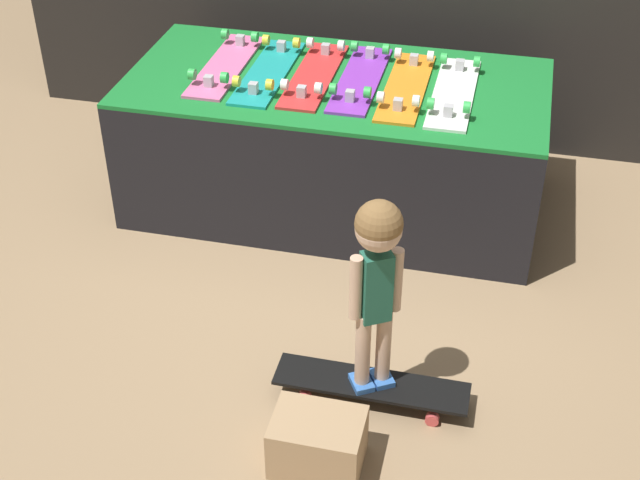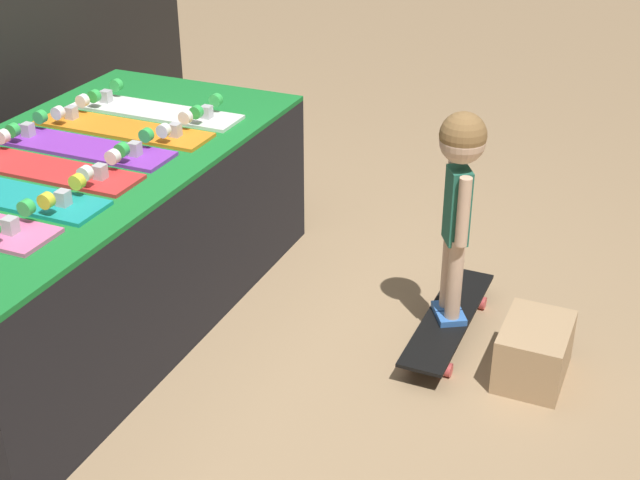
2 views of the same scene
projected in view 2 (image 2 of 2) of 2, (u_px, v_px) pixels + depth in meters
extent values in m
plane|color=#9E7F5B|center=(216.00, 350.00, 3.38)|extent=(16.00, 16.00, 0.00)
cube|color=black|center=(80.00, 245.00, 3.43)|extent=(2.01, 0.98, 0.66)
cube|color=#19752D|center=(69.00, 163.00, 3.27)|extent=(2.01, 0.98, 0.02)
cube|color=#B7B7BC|center=(10.00, 226.00, 2.71)|extent=(0.04, 0.04, 0.05)
cylinder|color=green|center=(26.00, 208.00, 2.76)|extent=(0.03, 0.05, 0.05)
cube|color=teal|center=(5.00, 194.00, 2.99)|extent=(0.19, 0.74, 0.01)
cube|color=#B7B7BC|center=(63.00, 198.00, 2.88)|extent=(0.04, 0.04, 0.05)
cylinder|color=yellow|center=(77.00, 182.00, 2.94)|extent=(0.03, 0.05, 0.05)
cylinder|color=yellow|center=(46.00, 201.00, 2.81)|extent=(0.03, 0.05, 0.05)
cube|color=red|center=(44.00, 169.00, 3.17)|extent=(0.19, 0.74, 0.01)
cylinder|color=white|center=(3.00, 136.00, 3.30)|extent=(0.03, 0.05, 0.05)
cube|color=#B7B7BC|center=(100.00, 172.00, 3.07)|extent=(0.04, 0.04, 0.05)
cylinder|color=white|center=(113.00, 157.00, 3.12)|extent=(0.03, 0.05, 0.05)
cylinder|color=white|center=(85.00, 173.00, 3.00)|extent=(0.03, 0.05, 0.05)
cube|color=purple|center=(81.00, 147.00, 3.36)|extent=(0.19, 0.74, 0.01)
cube|color=#B7B7BC|center=(28.00, 130.00, 3.43)|extent=(0.04, 0.04, 0.05)
cylinder|color=green|center=(40.00, 117.00, 3.48)|extent=(0.03, 0.05, 0.05)
cylinder|color=green|center=(13.00, 130.00, 3.35)|extent=(0.03, 0.05, 0.05)
cube|color=#B7B7BC|center=(135.00, 149.00, 3.26)|extent=(0.04, 0.04, 0.05)
cylinder|color=green|center=(146.00, 135.00, 3.31)|extent=(0.03, 0.05, 0.05)
cylinder|color=green|center=(122.00, 150.00, 3.18)|extent=(0.03, 0.05, 0.05)
cube|color=orange|center=(123.00, 129.00, 3.53)|extent=(0.19, 0.74, 0.01)
cube|color=#B7B7BC|center=(71.00, 113.00, 3.60)|extent=(0.04, 0.04, 0.05)
cylinder|color=white|center=(82.00, 101.00, 3.65)|extent=(0.03, 0.05, 0.05)
cylinder|color=white|center=(58.00, 113.00, 3.52)|extent=(0.03, 0.05, 0.05)
cube|color=#B7B7BC|center=(175.00, 130.00, 3.43)|extent=(0.04, 0.04, 0.05)
cylinder|color=white|center=(185.00, 117.00, 3.48)|extent=(0.03, 0.05, 0.05)
cylinder|color=white|center=(164.00, 131.00, 3.35)|extent=(0.03, 0.05, 0.05)
cube|color=white|center=(156.00, 111.00, 3.70)|extent=(0.19, 0.74, 0.01)
cube|color=#B7B7BC|center=(106.00, 96.00, 3.78)|extent=(0.04, 0.04, 0.05)
cylinder|color=green|center=(116.00, 85.00, 3.83)|extent=(0.03, 0.05, 0.05)
cylinder|color=green|center=(94.00, 96.00, 3.70)|extent=(0.03, 0.05, 0.05)
cube|color=#B7B7BC|center=(207.00, 112.00, 3.60)|extent=(0.04, 0.04, 0.05)
cylinder|color=green|center=(216.00, 100.00, 3.66)|extent=(0.03, 0.05, 0.05)
cylinder|color=green|center=(196.00, 112.00, 3.53)|extent=(0.03, 0.05, 0.05)
cube|color=black|center=(448.00, 317.00, 3.43)|extent=(0.75, 0.17, 0.01)
cube|color=#B7B7BC|center=(465.00, 294.00, 3.64)|extent=(0.04, 0.04, 0.05)
cylinder|color=#D84C4C|center=(447.00, 295.00, 3.68)|extent=(0.05, 0.03, 0.05)
cylinder|color=#D84C4C|center=(482.00, 303.00, 3.63)|extent=(0.05, 0.03, 0.05)
cube|color=#B7B7BC|center=(429.00, 359.00, 3.24)|extent=(0.04, 0.04, 0.05)
cylinder|color=#D84C4C|center=(409.00, 360.00, 3.28)|extent=(0.05, 0.03, 0.05)
cylinder|color=#D84C4C|center=(447.00, 370.00, 3.23)|extent=(0.05, 0.03, 0.05)
cube|color=#3870C6|center=(446.00, 308.00, 3.45)|extent=(0.12, 0.13, 0.02)
cylinder|color=#DBB293|center=(449.00, 268.00, 3.37)|extent=(0.06, 0.06, 0.33)
cube|color=#3870C6|center=(451.00, 319.00, 3.38)|extent=(0.12, 0.13, 0.02)
cylinder|color=#DBB293|center=(455.00, 279.00, 3.30)|extent=(0.06, 0.06, 0.33)
cube|color=#236651|center=(457.00, 206.00, 3.20)|extent=(0.13, 0.12, 0.29)
cylinder|color=#DBB293|center=(452.00, 194.00, 3.26)|extent=(0.05, 0.05, 0.26)
cylinder|color=#DBB293|center=(463.00, 212.00, 3.13)|extent=(0.05, 0.05, 0.26)
sphere|color=#DBB293|center=(463.00, 141.00, 3.08)|extent=(0.16, 0.16, 0.16)
sphere|color=olive|center=(463.00, 135.00, 3.07)|extent=(0.17, 0.17, 0.17)
cube|color=tan|center=(534.00, 351.00, 3.19)|extent=(0.32, 0.23, 0.21)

